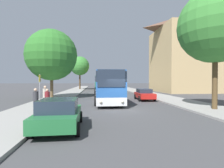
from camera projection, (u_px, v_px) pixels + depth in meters
ground_plane at (122, 109)px, 14.64m from camera, size 300.00×300.00×0.00m
sidewalk_left at (36, 109)px, 13.96m from camera, size 4.00×120.00×0.15m
sidewalk_right at (201, 107)px, 15.32m from camera, size 4.00×120.00×0.15m
building_right_background at (196, 52)px, 37.97m from camera, size 17.03×12.94×17.41m
bus_front at (107, 86)px, 19.75m from camera, size 2.89×11.21×3.32m
bus_middle at (101, 84)px, 34.80m from camera, size 2.81×12.06×3.28m
bus_rear at (100, 83)px, 49.44m from camera, size 2.92×10.53×3.51m
parked_car_left_curb at (59, 114)px, 8.50m from camera, size 2.22×4.15×1.49m
parked_car_right_near at (144, 94)px, 21.34m from camera, size 2.08×4.28×1.38m
bus_stop_sign at (40, 87)px, 15.22m from camera, size 0.08×0.45×2.77m
pedestrian_waiting_near at (47, 100)px, 12.67m from camera, size 0.36×0.36×1.63m
pedestrian_waiting_far at (36, 100)px, 12.23m from camera, size 0.36×0.36×1.69m
pedestrian_walking_back at (45, 97)px, 14.01m from camera, size 0.36×0.36×1.82m
tree_left_near at (80, 66)px, 46.56m from camera, size 5.02×5.02×8.70m
tree_left_far at (52, 55)px, 22.93m from camera, size 6.67×6.67×8.93m
tree_right_near at (215, 26)px, 13.62m from camera, size 5.75×5.75×9.37m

